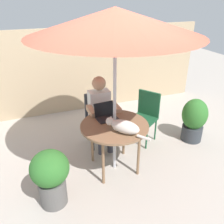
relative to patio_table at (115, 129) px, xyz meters
name	(u,v)px	position (x,y,z in m)	size (l,w,h in m)	color
ground_plane	(114,167)	(0.00, 0.00, -0.68)	(14.00, 14.00, 0.00)	#ADA399
fence_back	(77,71)	(0.00, 2.20, 0.21)	(5.71, 0.08, 1.78)	tan
patio_table	(115,129)	(0.00, 0.00, 0.00)	(0.96, 0.96, 0.75)	brown
patio_umbrella	(115,22)	(0.00, 0.00, 1.42)	(2.07, 2.07, 2.25)	#B7B7BC
chair_occupied	(98,115)	(0.00, 0.78, -0.15)	(0.40, 0.40, 0.89)	#33383F
chair_empty	(146,113)	(0.79, 0.54, -0.15)	(0.56, 0.56, 0.89)	#194C2D
person_seated	(101,110)	(0.00, 0.62, 0.02)	(0.48, 0.48, 1.23)	white
laptop	(106,114)	(-0.05, 0.25, 0.13)	(0.32, 0.28, 0.21)	black
cat	(123,126)	(0.04, -0.22, 0.15)	(0.43, 0.55, 0.17)	silver
potted_plant_near_fence	(194,119)	(1.58, 0.23, -0.26)	(0.44, 0.44, 0.79)	#33383D
potted_plant_by_chair	(51,175)	(-0.96, -0.36, -0.24)	(0.47, 0.47, 0.76)	#595654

